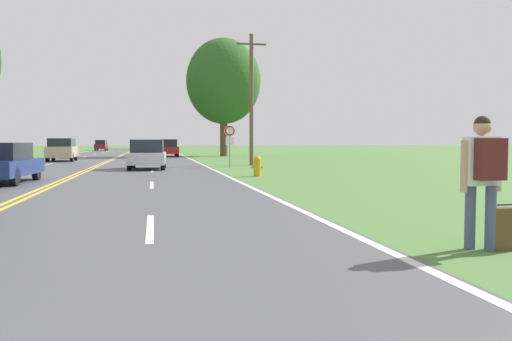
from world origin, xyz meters
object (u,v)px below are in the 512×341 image
at_px(fire_hydrant, 257,166).
at_px(car_silver_sedan_mid_near, 147,154).
at_px(hitchhiker_person, 483,168).
at_px(tree_right_cluster, 224,81).
at_px(car_maroon_van_horizon, 101,145).
at_px(traffic_sign, 230,136).
at_px(suitcase, 503,229).
at_px(car_dark_grey_van_distant, 148,147).
at_px(car_red_sedan_receding, 169,148).
at_px(car_champagne_suv_mid_far, 62,149).

relative_size(fire_hydrant, car_silver_sedan_mid_near, 0.21).
xyz_separation_m(hitchhiker_person, tree_right_cluster, (2.66, 47.31, 6.33)).
bearing_deg(tree_right_cluster, car_silver_sedan_mid_near, -106.13).
bearing_deg(car_maroon_van_horizon, tree_right_cluster, -155.58).
xyz_separation_m(traffic_sign, car_maroon_van_horizon, (-12.43, 61.37, -0.86)).
xyz_separation_m(car_silver_sedan_mid_near, car_maroon_van_horizon, (-7.99, 62.11, 0.12)).
bearing_deg(fire_hydrant, suitcase, -88.79).
distance_m(fire_hydrant, car_dark_grey_van_distant, 39.91).
height_order(fire_hydrant, car_maroon_van_horizon, car_maroon_van_horizon).
bearing_deg(suitcase, car_red_sedan_receding, 1.98).
bearing_deg(car_dark_grey_van_distant, tree_right_cluster, 45.35).
relative_size(hitchhiker_person, suitcase, 2.90).
xyz_separation_m(fire_hydrant, car_maroon_van_horizon, (-12.53, 68.87, 0.46)).
distance_m(tree_right_cluster, car_dark_grey_van_distant, 12.72).
height_order(hitchhiker_person, car_dark_grey_van_distant, hitchhiker_person).
bearing_deg(car_dark_grey_van_distant, suitcase, 7.11).
height_order(car_red_sedan_receding, car_maroon_van_horizon, car_maroon_van_horizon).
bearing_deg(car_silver_sedan_mid_near, car_champagne_suv_mid_far, -151.67).
xyz_separation_m(hitchhiker_person, car_champagne_suv_mid_far, (-10.85, 35.37, -0.19)).
relative_size(traffic_sign, car_silver_sedan_mid_near, 0.58).
distance_m(traffic_sign, car_red_sedan_receding, 24.18).
bearing_deg(car_dark_grey_van_distant, car_red_sedan_receding, 16.05).
bearing_deg(hitchhiker_person, car_champagne_suv_mid_far, 15.27).
relative_size(hitchhiker_person, car_silver_sedan_mid_near, 0.44).
distance_m(fire_hydrant, car_maroon_van_horizon, 70.00).
bearing_deg(car_silver_sedan_mid_near, car_dark_grey_van_distant, -176.96).
bearing_deg(tree_right_cluster, car_maroon_van_horizon, 112.26).
bearing_deg(hitchhiker_person, tree_right_cluster, -5.01).
height_order(suitcase, car_red_sedan_receding, car_red_sedan_receding).
relative_size(traffic_sign, tree_right_cluster, 0.20).
distance_m(suitcase, traffic_sign, 23.13).
distance_m(car_silver_sedan_mid_near, car_maroon_van_horizon, 62.62).
distance_m(car_champagne_suv_mid_far, car_dark_grey_van_distant, 20.72).
xyz_separation_m(suitcase, fire_hydrant, (-0.33, 15.58, 0.15)).
bearing_deg(traffic_sign, car_red_sedan_receding, 96.35).
distance_m(hitchhiker_person, car_silver_sedan_mid_near, 22.81).
xyz_separation_m(car_silver_sedan_mid_near, car_dark_grey_van_distant, (-0.30, 32.85, 0.07)).
distance_m(traffic_sign, car_maroon_van_horizon, 62.63).
xyz_separation_m(car_champagne_suv_mid_far, car_dark_grey_van_distant, (6.00, 19.83, -0.05)).
bearing_deg(suitcase, tree_right_cluster, -4.63).
bearing_deg(tree_right_cluster, traffic_sign, -96.54).
bearing_deg(traffic_sign, car_dark_grey_van_distant, 98.39).
xyz_separation_m(car_dark_grey_van_distant, car_maroon_van_horizon, (-7.69, 29.26, 0.05)).
relative_size(tree_right_cluster, car_silver_sedan_mid_near, 2.88).
height_order(car_champagne_suv_mid_far, car_red_sedan_receding, car_champagne_suv_mid_far).
relative_size(tree_right_cluster, car_champagne_suv_mid_far, 2.48).
xyz_separation_m(fire_hydrant, traffic_sign, (-0.10, 7.50, 1.32)).
bearing_deg(car_silver_sedan_mid_near, fire_hydrant, 36.36).
distance_m(suitcase, car_maroon_van_horizon, 85.43).
height_order(hitchhiker_person, fire_hydrant, hitchhiker_person).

